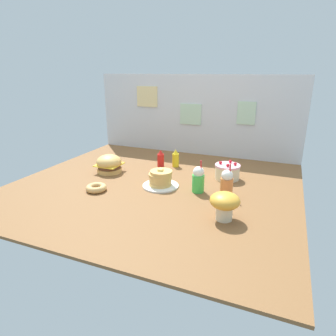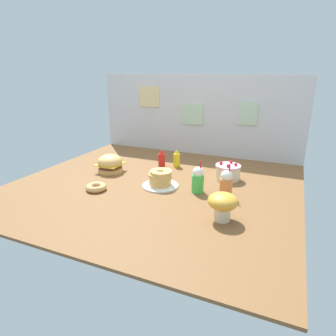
{
  "view_description": "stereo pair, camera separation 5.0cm",
  "coord_description": "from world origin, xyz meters",
  "px_view_note": "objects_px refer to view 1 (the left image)",
  "views": [
    {
      "loc": [
        0.96,
        -2.04,
        0.9
      ],
      "look_at": [
        0.09,
        0.07,
        0.14
      ],
      "focal_mm": 30.89,
      "sensor_mm": 36.0,
      "label": 1
    },
    {
      "loc": [
        1.01,
        -2.02,
        0.9
      ],
      "look_at": [
        0.09,
        0.07,
        0.14
      ],
      "focal_mm": 30.89,
      "sensor_mm": 36.0,
      "label": 2
    }
  ],
  "objects_px": {
    "pancake_stack": "(161,179)",
    "donut_pink_glaze": "(96,188)",
    "burger": "(109,164)",
    "cream_soda_cup": "(198,179)",
    "layer_cake": "(227,172)",
    "mushroom_stool": "(225,203)",
    "ketchup_bottle": "(161,159)",
    "mustard_bottle": "(176,159)",
    "orange_float_cup": "(227,183)"
  },
  "relations": [
    {
      "from": "layer_cake",
      "to": "donut_pink_glaze",
      "type": "xyz_separation_m",
      "value": [
        -0.91,
        -0.66,
        -0.04
      ]
    },
    {
      "from": "pancake_stack",
      "to": "mushroom_stool",
      "type": "bearing_deg",
      "value": -30.91
    },
    {
      "from": "mustard_bottle",
      "to": "mushroom_stool",
      "type": "xyz_separation_m",
      "value": [
        0.67,
        -0.9,
        0.03
      ]
    },
    {
      "from": "burger",
      "to": "ketchup_bottle",
      "type": "relative_size",
      "value": 1.33
    },
    {
      "from": "mushroom_stool",
      "to": "ketchup_bottle",
      "type": "bearing_deg",
      "value": 134.2
    },
    {
      "from": "pancake_stack",
      "to": "orange_float_cup",
      "type": "relative_size",
      "value": 1.13
    },
    {
      "from": "cream_soda_cup",
      "to": "mushroom_stool",
      "type": "relative_size",
      "value": 1.36
    },
    {
      "from": "mustard_bottle",
      "to": "burger",
      "type": "bearing_deg",
      "value": -142.74
    },
    {
      "from": "pancake_stack",
      "to": "layer_cake",
      "type": "height_order",
      "value": "layer_cake"
    },
    {
      "from": "cream_soda_cup",
      "to": "orange_float_cup",
      "type": "relative_size",
      "value": 1.0
    },
    {
      "from": "donut_pink_glaze",
      "to": "mushroom_stool",
      "type": "distance_m",
      "value": 1.04
    },
    {
      "from": "ketchup_bottle",
      "to": "mushroom_stool",
      "type": "distance_m",
      "value": 1.16
    },
    {
      "from": "ketchup_bottle",
      "to": "cream_soda_cup",
      "type": "relative_size",
      "value": 0.67
    },
    {
      "from": "cream_soda_cup",
      "to": "donut_pink_glaze",
      "type": "distance_m",
      "value": 0.81
    },
    {
      "from": "donut_pink_glaze",
      "to": "mushroom_stool",
      "type": "relative_size",
      "value": 0.85
    },
    {
      "from": "burger",
      "to": "donut_pink_glaze",
      "type": "distance_m",
      "value": 0.45
    },
    {
      "from": "ketchup_bottle",
      "to": "donut_pink_glaze",
      "type": "distance_m",
      "value": 0.79
    },
    {
      "from": "burger",
      "to": "cream_soda_cup",
      "type": "height_order",
      "value": "cream_soda_cup"
    },
    {
      "from": "mustard_bottle",
      "to": "cream_soda_cup",
      "type": "relative_size",
      "value": 0.67
    },
    {
      "from": "donut_pink_glaze",
      "to": "mushroom_stool",
      "type": "xyz_separation_m",
      "value": [
        1.04,
        -0.08,
        0.09
      ]
    },
    {
      "from": "layer_cake",
      "to": "cream_soda_cup",
      "type": "xyz_separation_m",
      "value": [
        -0.15,
        -0.37,
        0.04
      ]
    },
    {
      "from": "mushroom_stool",
      "to": "burger",
      "type": "bearing_deg",
      "value": 157.08
    },
    {
      "from": "pancake_stack",
      "to": "cream_soda_cup",
      "type": "distance_m",
      "value": 0.32
    },
    {
      "from": "layer_cake",
      "to": "ketchup_bottle",
      "type": "relative_size",
      "value": 1.25
    },
    {
      "from": "cream_soda_cup",
      "to": "donut_pink_glaze",
      "type": "height_order",
      "value": "cream_soda_cup"
    },
    {
      "from": "layer_cake",
      "to": "orange_float_cup",
      "type": "xyz_separation_m",
      "value": [
        0.07,
        -0.37,
        0.04
      ]
    },
    {
      "from": "donut_pink_glaze",
      "to": "orange_float_cup",
      "type": "bearing_deg",
      "value": 16.84
    },
    {
      "from": "ketchup_bottle",
      "to": "mustard_bottle",
      "type": "relative_size",
      "value": 1.0
    },
    {
      "from": "donut_pink_glaze",
      "to": "cream_soda_cup",
      "type": "bearing_deg",
      "value": 21.07
    },
    {
      "from": "orange_float_cup",
      "to": "mushroom_stool",
      "type": "distance_m",
      "value": 0.38
    },
    {
      "from": "mustard_bottle",
      "to": "ketchup_bottle",
      "type": "bearing_deg",
      "value": -153.36
    },
    {
      "from": "mustard_bottle",
      "to": "cream_soda_cup",
      "type": "distance_m",
      "value": 0.66
    },
    {
      "from": "burger",
      "to": "mustard_bottle",
      "type": "distance_m",
      "value": 0.65
    },
    {
      "from": "burger",
      "to": "layer_cake",
      "type": "bearing_deg",
      "value": 12.72
    },
    {
      "from": "pancake_stack",
      "to": "donut_pink_glaze",
      "type": "height_order",
      "value": "pancake_stack"
    },
    {
      "from": "ketchup_bottle",
      "to": "donut_pink_glaze",
      "type": "relative_size",
      "value": 1.08
    },
    {
      "from": "pancake_stack",
      "to": "orange_float_cup",
      "type": "bearing_deg",
      "value": 1.48
    },
    {
      "from": "layer_cake",
      "to": "donut_pink_glaze",
      "type": "bearing_deg",
      "value": -143.8
    },
    {
      "from": "burger",
      "to": "orange_float_cup",
      "type": "height_order",
      "value": "orange_float_cup"
    },
    {
      "from": "ketchup_bottle",
      "to": "orange_float_cup",
      "type": "relative_size",
      "value": 0.67
    },
    {
      "from": "mustard_bottle",
      "to": "mushroom_stool",
      "type": "height_order",
      "value": "mushroom_stool"
    },
    {
      "from": "mustard_bottle",
      "to": "cream_soda_cup",
      "type": "bearing_deg",
      "value": -53.46
    },
    {
      "from": "layer_cake",
      "to": "mushroom_stool",
      "type": "bearing_deg",
      "value": -80.09
    },
    {
      "from": "cream_soda_cup",
      "to": "burger",
      "type": "bearing_deg",
      "value": 171.59
    },
    {
      "from": "mustard_bottle",
      "to": "donut_pink_glaze",
      "type": "distance_m",
      "value": 0.89
    },
    {
      "from": "cream_soda_cup",
      "to": "mushroom_stool",
      "type": "bearing_deg",
      "value": -52.46
    },
    {
      "from": "ketchup_bottle",
      "to": "orange_float_cup",
      "type": "height_order",
      "value": "orange_float_cup"
    },
    {
      "from": "layer_cake",
      "to": "orange_float_cup",
      "type": "distance_m",
      "value": 0.38
    },
    {
      "from": "donut_pink_glaze",
      "to": "mushroom_stool",
      "type": "bearing_deg",
      "value": -4.39
    },
    {
      "from": "ketchup_bottle",
      "to": "mushroom_stool",
      "type": "height_order",
      "value": "mushroom_stool"
    }
  ]
}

